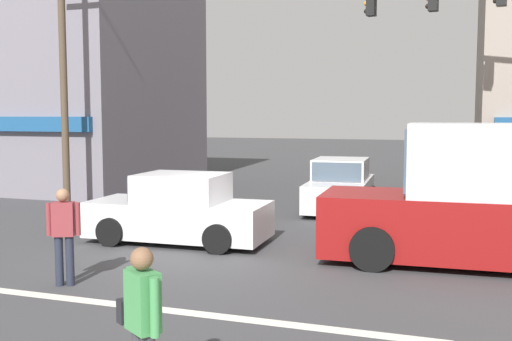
{
  "coord_description": "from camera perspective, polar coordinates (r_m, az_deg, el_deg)",
  "views": [
    {
      "loc": [
        4.52,
        -11.29,
        2.91
      ],
      "look_at": [
        -0.06,
        2.0,
        1.6
      ],
      "focal_mm": 42.0,
      "sensor_mm": 36.0,
      "label": 1
    }
  ],
  "objects": [
    {
      "name": "lane_marking_stripe",
      "position": [
        9.46,
        -10.84,
        -12.66
      ],
      "size": [
        9.0,
        0.24,
        0.01
      ],
      "primitive_type": "cube",
      "color": "silver",
      "rests_on": "ground"
    },
    {
      "name": "pedestrian_mid_crossing",
      "position": [
        10.71,
        -17.84,
        -5.48
      ],
      "size": [
        0.53,
        0.35,
        1.67
      ],
      "color": "#232838",
      "rests_on": "ground"
    },
    {
      "name": "sedan_crossing_leftbound",
      "position": [
        13.8,
        -7.32,
        -3.89
      ],
      "size": [
        4.15,
        1.98,
        1.58
      ],
      "color": "silver",
      "rests_on": "ground"
    },
    {
      "name": "utility_pole_near_left",
      "position": [
        19.34,
        -17.86,
        8.56
      ],
      "size": [
        1.4,
        0.22,
        7.88
      ],
      "color": "brown",
      "rests_on": "ground"
    },
    {
      "name": "building_left_block",
      "position": [
        27.75,
        -21.75,
        9.2
      ],
      "size": [
        13.77,
        8.7,
        9.94
      ],
      "color": "slate",
      "rests_on": "ground"
    },
    {
      "name": "pedestrian_foreground_with_bag",
      "position": [
        5.99,
        -10.8,
        -13.86
      ],
      "size": [
        0.62,
        0.55,
        1.67
      ],
      "color": "#333338",
      "rests_on": "ground"
    },
    {
      "name": "ground_plane",
      "position": [
        12.51,
        -2.76,
        -8.14
      ],
      "size": [
        120.0,
        120.0,
        0.0
      ],
      "primitive_type": "plane",
      "color": "#3D3D3F"
    },
    {
      "name": "box_truck_parked_curbside",
      "position": [
        12.27,
        20.57,
        -2.78
      ],
      "size": [
        5.69,
        2.45,
        2.75
      ],
      "color": "maroon",
      "rests_on": "ground"
    },
    {
      "name": "sedan_crossing_center",
      "position": [
        18.43,
        8.03,
        -1.58
      ],
      "size": [
        2.07,
        4.19,
        1.58
      ],
      "color": "silver",
      "rests_on": "ground"
    }
  ]
}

